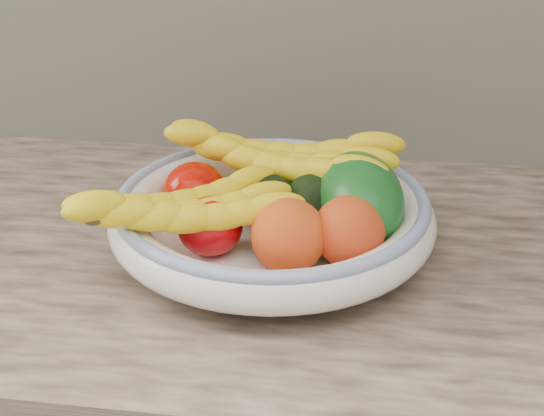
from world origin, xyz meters
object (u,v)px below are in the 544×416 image
(fruit_bowl, at_px, (272,217))
(banana_bunch_front, at_px, (183,215))
(green_mango, at_px, (359,200))
(banana_bunch_back, at_px, (278,164))

(fruit_bowl, bearing_deg, banana_bunch_front, -139.34)
(green_mango, bearing_deg, fruit_bowl, 161.94)
(green_mango, distance_m, banana_bunch_front, 0.21)
(banana_bunch_back, bearing_deg, banana_bunch_front, -110.22)
(green_mango, height_order, banana_bunch_back, green_mango)
(banana_bunch_front, bearing_deg, fruit_bowl, 9.18)
(green_mango, bearing_deg, banana_bunch_front, -177.72)
(fruit_bowl, relative_size, banana_bunch_back, 1.22)
(fruit_bowl, relative_size, green_mango, 2.56)
(green_mango, bearing_deg, banana_bunch_back, 128.50)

